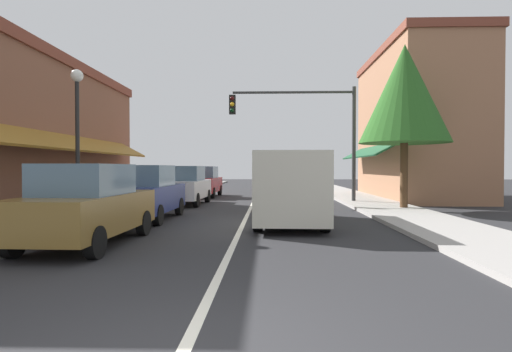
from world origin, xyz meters
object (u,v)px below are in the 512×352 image
van_in_lane (290,186)px  parked_car_third_left (185,185)px  parked_car_second_left (145,193)px  traffic_signal_mast_arm (309,122)px  parked_car_far_left (203,182)px  street_lamp_left_near (77,120)px  parked_car_nearest_left (87,205)px  tree_right_near (405,94)px

van_in_lane → parked_car_third_left: bearing=126.6°
parked_car_second_left → van_in_lane: size_ratio=0.79×
traffic_signal_mast_arm → parked_car_far_left: bearing=144.1°
street_lamp_left_near → traffic_signal_mast_arm: bearing=45.8°
parked_car_second_left → parked_car_third_left: size_ratio=0.99×
parked_car_nearest_left → street_lamp_left_near: 4.21m
parked_car_far_left → tree_right_near: tree_right_near is taller
parked_car_nearest_left → parked_car_second_left: 4.40m
parked_car_far_left → street_lamp_left_near: size_ratio=0.90×
street_lamp_left_near → parked_car_third_left: bearing=75.2°
parked_car_far_left → van_in_lane: bearing=-67.3°
parked_car_second_left → parked_car_third_left: (0.16, 5.54, 0.00)m
parked_car_nearest_left → tree_right_near: size_ratio=0.63×
van_in_lane → parked_car_far_left: bearing=112.7°
parked_car_second_left → street_lamp_left_near: 3.02m
parked_car_second_left → parked_car_third_left: 5.54m
parked_car_nearest_left → van_in_lane: (4.59, 3.64, 0.27)m
tree_right_near → traffic_signal_mast_arm: bearing=137.3°
parked_car_third_left → street_lamp_left_near: size_ratio=0.91×
parked_car_third_left → street_lamp_left_near: street_lamp_left_near is taller
street_lamp_left_near → tree_right_near: 11.97m
parked_car_nearest_left → tree_right_near: 12.63m
parked_car_second_left → parked_car_far_left: bearing=89.8°
parked_car_nearest_left → parked_car_third_left: 9.94m
parked_car_far_left → van_in_lane: 12.25m
parked_car_third_left → van_in_lane: 7.74m
van_in_lane → traffic_signal_mast_arm: size_ratio=0.87×
parked_car_third_left → parked_car_far_left: same height
street_lamp_left_near → parked_car_far_left: bearing=81.5°
parked_car_nearest_left → parked_car_far_left: size_ratio=1.00×
parked_car_second_left → van_in_lane: van_in_lane is taller
parked_car_second_left → tree_right_near: (9.35, 3.30, 3.71)m
tree_right_near → parked_car_far_left: bearing=141.4°
parked_car_nearest_left → tree_right_near: bearing=41.1°
parked_car_nearest_left → traffic_signal_mast_arm: bearing=63.3°
parked_car_nearest_left → traffic_signal_mast_arm: traffic_signal_mast_arm is taller
parked_car_third_left → parked_car_nearest_left: bearing=-89.1°
parked_car_third_left → parked_car_far_left: (-0.00, 5.09, 0.00)m
parked_car_nearest_left → van_in_lane: bearing=39.9°
parked_car_nearest_left → van_in_lane: van_in_lane is taller
parked_car_far_left → parked_car_third_left: bearing=-88.7°
traffic_signal_mast_arm → parked_car_third_left: bearing=-170.6°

